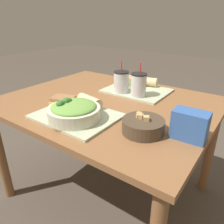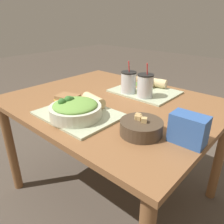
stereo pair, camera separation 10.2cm
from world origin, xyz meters
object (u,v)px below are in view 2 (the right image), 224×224
(drink_cup_dark, at_px, (128,83))
(baguette_far, at_px, (158,83))
(sandwich_far, at_px, (142,83))
(chip_bag, at_px, (188,129))
(soup_bowl, at_px, (141,127))
(salad_bowl, at_px, (75,109))
(sandwich_near, at_px, (68,101))
(baguette_near, at_px, (94,101))
(drink_cup_red, at_px, (145,87))

(drink_cup_dark, bearing_deg, baguette_far, 67.28)
(sandwich_far, height_order, chip_bag, chip_bag)
(soup_bowl, distance_m, chip_bag, 0.19)
(soup_bowl, bearing_deg, baguette_far, 114.47)
(salad_bowl, xyz_separation_m, sandwich_near, (-0.14, 0.06, -0.01))
(salad_bowl, relative_size, soup_bowl, 1.37)
(sandwich_near, xyz_separation_m, sandwich_far, (0.11, 0.55, -0.00))
(baguette_far, bearing_deg, chip_bag, -150.91)
(salad_bowl, xyz_separation_m, soup_bowl, (0.32, 0.10, -0.02))
(baguette_near, height_order, chip_bag, chip_bag)
(drink_cup_dark, distance_m, chip_bag, 0.62)
(salad_bowl, bearing_deg, baguette_near, 103.73)
(salad_bowl, xyz_separation_m, sandwich_far, (-0.03, 0.62, -0.01))
(soup_bowl, bearing_deg, sandwich_far, 124.60)
(sandwich_far, bearing_deg, baguette_far, 42.81)
(sandwich_far, height_order, drink_cup_red, drink_cup_red)
(baguette_far, relative_size, chip_bag, 0.85)
(salad_bowl, xyz_separation_m, drink_cup_red, (0.09, 0.47, 0.02))
(salad_bowl, xyz_separation_m, baguette_far, (0.05, 0.69, -0.01))
(drink_cup_red, bearing_deg, baguette_near, -113.16)
(sandwich_near, relative_size, baguette_far, 1.15)
(soup_bowl, distance_m, baguette_near, 0.37)
(baguette_near, xyz_separation_m, drink_cup_dark, (-0.00, 0.31, 0.03))
(sandwich_near, xyz_separation_m, drink_cup_red, (0.23, 0.40, 0.03))
(drink_cup_red, bearing_deg, soup_bowl, -57.84)
(soup_bowl, height_order, drink_cup_red, drink_cup_red)
(drink_cup_dark, height_order, drink_cup_red, drink_cup_red)
(chip_bag, bearing_deg, sandwich_far, 138.23)
(baguette_far, bearing_deg, drink_cup_dark, 146.03)
(sandwich_near, relative_size, sandwich_far, 1.06)
(salad_bowl, relative_size, chip_bag, 1.77)
(sandwich_far, distance_m, drink_cup_dark, 0.15)
(soup_bowl, xyz_separation_m, sandwich_far, (-0.36, 0.52, 0.01))
(baguette_far, xyz_separation_m, chip_bag, (0.45, -0.53, 0.02))
(sandwich_near, distance_m, drink_cup_dark, 0.42)
(baguette_far, distance_m, chip_bag, 0.70)
(salad_bowl, relative_size, drink_cup_red, 1.22)
(soup_bowl, relative_size, sandwich_far, 1.39)
(sandwich_near, bearing_deg, salad_bowl, -41.03)
(salad_bowl, distance_m, baguette_near, 0.17)
(drink_cup_red, relative_size, chip_bag, 1.46)
(sandwich_far, relative_size, chip_bag, 0.93)
(sandwich_near, bearing_deg, soup_bowl, -12.68)
(salad_bowl, height_order, baguette_far, salad_bowl)
(soup_bowl, height_order, baguette_far, soup_bowl)
(drink_cup_dark, height_order, chip_bag, drink_cup_dark)
(baguette_near, distance_m, baguette_far, 0.54)
(sandwich_far, bearing_deg, baguette_near, -87.82)
(soup_bowl, height_order, drink_cup_dark, drink_cup_dark)
(soup_bowl, relative_size, sandwich_near, 1.32)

